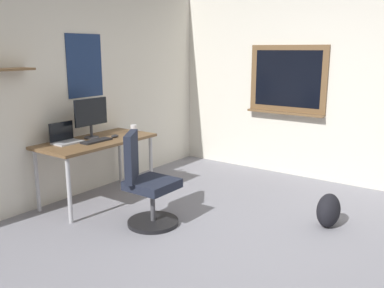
{
  "coord_description": "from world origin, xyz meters",
  "views": [
    {
      "loc": [
        -3.03,
        -1.57,
        1.74
      ],
      "look_at": [
        0.14,
        0.71,
        0.85
      ],
      "focal_mm": 38.85,
      "sensor_mm": 36.0,
      "label": 1
    }
  ],
  "objects_px": {
    "computer_mouse": "(115,136)",
    "keyboard": "(97,141)",
    "office_chair": "(146,186)",
    "desk": "(97,146)",
    "backpack": "(328,210)",
    "monitor_primary": "(91,115)",
    "coffee_mug": "(134,128)",
    "laptop": "(65,138)"
  },
  "relations": [
    {
      "from": "desk",
      "to": "computer_mouse",
      "type": "distance_m",
      "value": 0.24
    },
    {
      "from": "office_chair",
      "to": "keyboard",
      "type": "distance_m",
      "value": 0.91
    },
    {
      "from": "office_chair",
      "to": "monitor_primary",
      "type": "bearing_deg",
      "value": 77.83
    },
    {
      "from": "keyboard",
      "to": "computer_mouse",
      "type": "bearing_deg",
      "value": -0.0
    },
    {
      "from": "monitor_primary",
      "to": "computer_mouse",
      "type": "distance_m",
      "value": 0.36
    },
    {
      "from": "desk",
      "to": "laptop",
      "type": "bearing_deg",
      "value": 153.14
    },
    {
      "from": "keyboard",
      "to": "desk",
      "type": "bearing_deg",
      "value": 50.52
    },
    {
      "from": "backpack",
      "to": "coffee_mug",
      "type": "bearing_deg",
      "value": 95.91
    },
    {
      "from": "laptop",
      "to": "coffee_mug",
      "type": "xyz_separation_m",
      "value": [
        0.89,
        -0.19,
        -0.01
      ]
    },
    {
      "from": "computer_mouse",
      "to": "office_chair",
      "type": "bearing_deg",
      "value": -115.45
    },
    {
      "from": "office_chair",
      "to": "desk",
      "type": "bearing_deg",
      "value": 78.48
    },
    {
      "from": "coffee_mug",
      "to": "keyboard",
      "type": "bearing_deg",
      "value": -175.61
    },
    {
      "from": "desk",
      "to": "backpack",
      "type": "bearing_deg",
      "value": -71.16
    },
    {
      "from": "office_chair",
      "to": "keyboard",
      "type": "bearing_deg",
      "value": 81.89
    },
    {
      "from": "desk",
      "to": "backpack",
      "type": "distance_m",
      "value": 2.62
    },
    {
      "from": "monitor_primary",
      "to": "keyboard",
      "type": "height_order",
      "value": "monitor_primary"
    },
    {
      "from": "desk",
      "to": "monitor_primary",
      "type": "xyz_separation_m",
      "value": [
        0.03,
        0.11,
        0.34
      ]
    },
    {
      "from": "office_chair",
      "to": "backpack",
      "type": "height_order",
      "value": "office_chair"
    },
    {
      "from": "keyboard",
      "to": "office_chair",
      "type": "bearing_deg",
      "value": -98.11
    },
    {
      "from": "desk",
      "to": "keyboard",
      "type": "distance_m",
      "value": 0.14
    },
    {
      "from": "keyboard",
      "to": "backpack",
      "type": "xyz_separation_m",
      "value": [
        0.9,
        -2.36,
        -0.57
      ]
    },
    {
      "from": "desk",
      "to": "office_chair",
      "type": "height_order",
      "value": "office_chair"
    },
    {
      "from": "coffee_mug",
      "to": "office_chair",
      "type": "bearing_deg",
      "value": -130.91
    },
    {
      "from": "keyboard",
      "to": "backpack",
      "type": "distance_m",
      "value": 2.58
    },
    {
      "from": "office_chair",
      "to": "laptop",
      "type": "bearing_deg",
      "value": 96.31
    },
    {
      "from": "monitor_primary",
      "to": "coffee_mug",
      "type": "relative_size",
      "value": 5.04
    },
    {
      "from": "monitor_primary",
      "to": "keyboard",
      "type": "bearing_deg",
      "value": -118.29
    },
    {
      "from": "computer_mouse",
      "to": "backpack",
      "type": "bearing_deg",
      "value": -75.25
    },
    {
      "from": "computer_mouse",
      "to": "keyboard",
      "type": "bearing_deg",
      "value": 180.0
    },
    {
      "from": "laptop",
      "to": "keyboard",
      "type": "xyz_separation_m",
      "value": [
        0.24,
        -0.24,
        -0.04
      ]
    },
    {
      "from": "computer_mouse",
      "to": "coffee_mug",
      "type": "height_order",
      "value": "coffee_mug"
    },
    {
      "from": "coffee_mug",
      "to": "desk",
      "type": "bearing_deg",
      "value": 176.77
    },
    {
      "from": "keyboard",
      "to": "coffee_mug",
      "type": "xyz_separation_m",
      "value": [
        0.65,
        0.05,
        0.04
      ]
    },
    {
      "from": "laptop",
      "to": "monitor_primary",
      "type": "distance_m",
      "value": 0.41
    },
    {
      "from": "office_chair",
      "to": "monitor_primary",
      "type": "xyz_separation_m",
      "value": [
        0.22,
        1.03,
        0.59
      ]
    },
    {
      "from": "coffee_mug",
      "to": "computer_mouse",
      "type": "bearing_deg",
      "value": -172.33
    },
    {
      "from": "backpack",
      "to": "keyboard",
      "type": "bearing_deg",
      "value": 110.92
    },
    {
      "from": "office_chair",
      "to": "coffee_mug",
      "type": "distance_m",
      "value": 1.23
    },
    {
      "from": "desk",
      "to": "coffee_mug",
      "type": "height_order",
      "value": "coffee_mug"
    },
    {
      "from": "backpack",
      "to": "laptop",
      "type": "bearing_deg",
      "value": 113.71
    },
    {
      "from": "computer_mouse",
      "to": "coffee_mug",
      "type": "bearing_deg",
      "value": 7.67
    },
    {
      "from": "desk",
      "to": "keyboard",
      "type": "relative_size",
      "value": 3.69
    }
  ]
}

